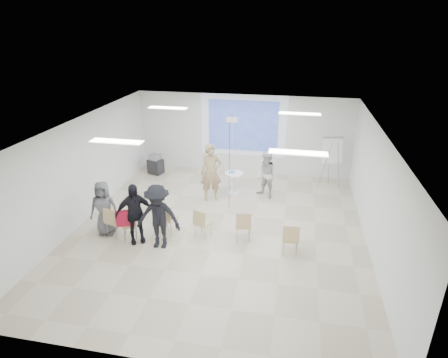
% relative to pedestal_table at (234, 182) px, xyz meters
% --- Properties ---
extents(floor, '(8.00, 9.00, 0.10)m').
position_rel_pedestal_table_xyz_m(floor, '(-0.00, -2.53, -0.47)').
color(floor, beige).
rests_on(floor, ground).
extents(ceiling, '(8.00, 9.00, 0.10)m').
position_rel_pedestal_table_xyz_m(ceiling, '(-0.00, -2.53, 2.63)').
color(ceiling, white).
rests_on(ceiling, wall_back).
extents(wall_back, '(8.00, 0.10, 3.00)m').
position_rel_pedestal_table_xyz_m(wall_back, '(-0.00, 2.02, 1.08)').
color(wall_back, silver).
rests_on(wall_back, floor).
extents(wall_left, '(0.10, 9.00, 3.00)m').
position_rel_pedestal_table_xyz_m(wall_left, '(-4.05, -2.53, 1.08)').
color(wall_left, silver).
rests_on(wall_left, floor).
extents(wall_right, '(0.10, 9.00, 3.00)m').
position_rel_pedestal_table_xyz_m(wall_right, '(4.05, -2.53, 1.08)').
color(wall_right, silver).
rests_on(wall_right, floor).
extents(projection_halo, '(3.20, 0.01, 2.30)m').
position_rel_pedestal_table_xyz_m(projection_halo, '(-0.00, 1.96, 1.43)').
color(projection_halo, silver).
rests_on(projection_halo, wall_back).
extents(projection_image, '(2.60, 0.01, 1.90)m').
position_rel_pedestal_table_xyz_m(projection_image, '(-0.00, 1.94, 1.43)').
color(projection_image, '#354FB5').
rests_on(projection_image, wall_back).
extents(pedestal_table, '(0.69, 0.69, 0.76)m').
position_rel_pedestal_table_xyz_m(pedestal_table, '(0.00, 0.00, 0.00)').
color(pedestal_table, white).
rests_on(pedestal_table, floor).
extents(player_left, '(0.91, 0.75, 2.15)m').
position_rel_pedestal_table_xyz_m(player_left, '(-0.64, -0.61, 0.65)').
color(player_left, tan).
rests_on(player_left, floor).
extents(player_right, '(1.07, 1.02, 1.74)m').
position_rel_pedestal_table_xyz_m(player_right, '(1.10, -0.07, 0.45)').
color(player_right, silver).
rests_on(player_right, floor).
extents(controller_left, '(0.08, 0.13, 0.04)m').
position_rel_pedestal_table_xyz_m(controller_left, '(-0.46, -0.36, 0.99)').
color(controller_left, white).
rests_on(controller_left, player_left).
extents(controller_right, '(0.09, 0.11, 0.04)m').
position_rel_pedestal_table_xyz_m(controller_right, '(0.92, 0.18, 0.75)').
color(controller_right, white).
rests_on(controller_right, player_right).
extents(chair_far_left, '(0.52, 0.55, 0.89)m').
position_rel_pedestal_table_xyz_m(chair_far_left, '(-2.72, -3.38, 0.10)').
color(chair_far_left, tan).
rests_on(chair_far_left, floor).
extents(chair_left_mid, '(0.50, 0.51, 0.80)m').
position_rel_pedestal_table_xyz_m(chair_left_mid, '(-2.25, -3.40, 0.05)').
color(chair_left_mid, tan).
rests_on(chair_left_mid, floor).
extents(chair_left_inner, '(0.52, 0.54, 0.90)m').
position_rel_pedestal_table_xyz_m(chair_left_inner, '(-1.35, -2.94, 0.11)').
color(chair_left_inner, tan).
rests_on(chair_left_inner, floor).
extents(chair_center, '(0.50, 0.52, 0.82)m').
position_rel_pedestal_table_xyz_m(chair_center, '(-0.38, -2.94, 0.06)').
color(chair_center, '#CFB677').
rests_on(chair_center, floor).
extents(chair_right_inner, '(0.47, 0.49, 0.86)m').
position_rel_pedestal_table_xyz_m(chair_right_inner, '(0.75, -2.89, 0.09)').
color(chair_right_inner, tan).
rests_on(chair_right_inner, floor).
extents(chair_right_far, '(0.42, 0.45, 0.87)m').
position_rel_pedestal_table_xyz_m(chair_right_far, '(2.00, -3.31, 0.09)').
color(chair_right_far, tan).
rests_on(chair_right_far, floor).
extents(red_jacket, '(0.47, 0.28, 0.44)m').
position_rel_pedestal_table_xyz_m(red_jacket, '(-2.28, -3.56, 0.30)').
color(red_jacket, '#A8142E').
rests_on(red_jacket, chair_left_mid).
extents(laptop, '(0.38, 0.31, 0.03)m').
position_rel_pedestal_table_xyz_m(laptop, '(-1.33, -2.85, 0.06)').
color(laptop, black).
rests_on(laptop, chair_left_inner).
extents(audience_left, '(1.30, 1.15, 1.92)m').
position_rel_pedestal_table_xyz_m(audience_left, '(-2.04, -3.47, 0.54)').
color(audience_left, black).
rests_on(audience_left, floor).
extents(audience_mid, '(1.31, 0.75, 1.99)m').
position_rel_pedestal_table_xyz_m(audience_mid, '(-1.34, -3.59, 0.57)').
color(audience_mid, black).
rests_on(audience_mid, floor).
extents(audience_outer, '(0.93, 0.70, 1.73)m').
position_rel_pedestal_table_xyz_m(audience_outer, '(-3.02, -3.23, 0.44)').
color(audience_outer, '#5C5D62').
rests_on(audience_outer, floor).
extents(flipchart_easel, '(0.78, 0.61, 1.84)m').
position_rel_pedestal_table_xyz_m(flipchart_easel, '(3.21, 1.17, 0.93)').
color(flipchart_easel, gray).
rests_on(flipchart_easel, floor).
extents(av_cart, '(0.63, 0.56, 0.78)m').
position_rel_pedestal_table_xyz_m(av_cart, '(-3.25, 1.18, -0.06)').
color(av_cart, black).
rests_on(av_cart, floor).
extents(ceiling_projector, '(0.30, 0.25, 3.00)m').
position_rel_pedestal_table_xyz_m(ceiling_projector, '(0.10, -1.04, 2.27)').
color(ceiling_projector, white).
rests_on(ceiling_projector, ceiling).
extents(fluor_panel_nw, '(1.20, 0.30, 0.02)m').
position_rel_pedestal_table_xyz_m(fluor_panel_nw, '(-2.00, -0.53, 2.55)').
color(fluor_panel_nw, white).
rests_on(fluor_panel_nw, ceiling).
extents(fluor_panel_ne, '(1.20, 0.30, 0.02)m').
position_rel_pedestal_table_xyz_m(fluor_panel_ne, '(2.00, -0.53, 2.55)').
color(fluor_panel_ne, white).
rests_on(fluor_panel_ne, ceiling).
extents(fluor_panel_sw, '(1.20, 0.30, 0.02)m').
position_rel_pedestal_table_xyz_m(fluor_panel_sw, '(-2.00, -4.03, 2.55)').
color(fluor_panel_sw, white).
rests_on(fluor_panel_sw, ceiling).
extents(fluor_panel_se, '(1.20, 0.30, 0.02)m').
position_rel_pedestal_table_xyz_m(fluor_panel_se, '(2.00, -4.03, 2.55)').
color(fluor_panel_se, white).
rests_on(fluor_panel_se, ceiling).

